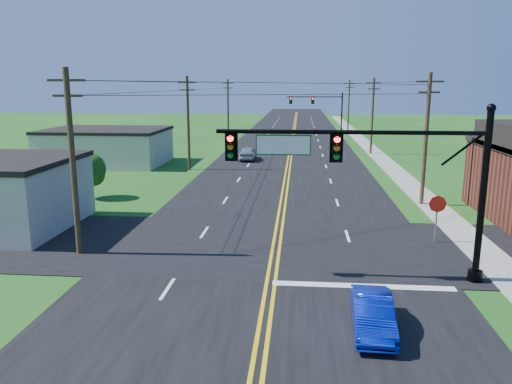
# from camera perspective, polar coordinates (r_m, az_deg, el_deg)

# --- Properties ---
(ground) EXTENTS (260.00, 260.00, 0.00)m
(ground) POSITION_cam_1_polar(r_m,az_deg,el_deg) (15.15, -0.67, -20.63)
(ground) COLOR #164513
(ground) RESTS_ON ground
(road_main) EXTENTS (16.00, 220.00, 0.04)m
(road_main) POSITION_cam_1_polar(r_m,az_deg,el_deg) (63.21, 3.84, 4.72)
(road_main) COLOR black
(road_main) RESTS_ON ground
(road_cross) EXTENTS (70.00, 10.00, 0.04)m
(road_cross) POSITION_cam_1_polar(r_m,az_deg,el_deg) (26.02, 1.96, -6.16)
(road_cross) COLOR black
(road_cross) RESTS_ON ground
(sidewalk) EXTENTS (2.00, 160.00, 0.08)m
(sidewalk) POSITION_cam_1_polar(r_m,az_deg,el_deg) (54.09, 14.81, 3.10)
(sidewalk) COLOR gray
(sidewalk) RESTS_ON ground
(signal_mast_main) EXTENTS (11.30, 0.60, 7.48)m
(signal_mast_main) POSITION_cam_1_polar(r_m,az_deg,el_deg) (21.18, 13.27, 2.46)
(signal_mast_main) COLOR black
(signal_mast_main) RESTS_ON ground
(signal_mast_far) EXTENTS (10.98, 0.60, 7.48)m
(signal_mast_far) POSITION_cam_1_polar(r_m,az_deg,el_deg) (92.79, 7.08, 9.84)
(signal_mast_far) COLOR black
(signal_mast_far) RESTS_ON ground
(cream_bldg_far) EXTENTS (12.20, 9.20, 3.70)m
(cream_bldg_far) POSITION_cam_1_polar(r_m,az_deg,el_deg) (54.95, -16.73, 5.04)
(cream_bldg_far) COLOR beige
(cream_bldg_far) RESTS_ON ground
(utility_pole_left_a) EXTENTS (1.80, 0.28, 9.00)m
(utility_pole_left_a) POSITION_cam_1_polar(r_m,az_deg,el_deg) (25.34, -20.24, 3.52)
(utility_pole_left_a) COLOR #332717
(utility_pole_left_a) RESTS_ON ground
(utility_pole_left_b) EXTENTS (1.80, 0.28, 9.00)m
(utility_pole_left_b) POSITION_cam_1_polar(r_m,az_deg,el_deg) (49.00, -7.77, 8.00)
(utility_pole_left_b) COLOR #332717
(utility_pole_left_b) RESTS_ON ground
(utility_pole_left_c) EXTENTS (1.80, 0.28, 9.00)m
(utility_pole_left_c) POSITION_cam_1_polar(r_m,az_deg,el_deg) (75.52, -3.22, 9.53)
(utility_pole_left_c) COLOR #332717
(utility_pole_left_c) RESTS_ON ground
(utility_pole_right_a) EXTENTS (1.80, 0.28, 9.00)m
(utility_pole_right_a) POSITION_cam_1_polar(r_m,az_deg,el_deg) (35.87, 18.85, 5.96)
(utility_pole_right_a) COLOR #332717
(utility_pole_right_a) RESTS_ON ground
(utility_pole_right_b) EXTENTS (1.80, 0.28, 9.00)m
(utility_pole_right_b) POSITION_cam_1_polar(r_m,az_deg,el_deg) (61.36, 13.16, 8.62)
(utility_pole_right_b) COLOR #332717
(utility_pole_right_b) RESTS_ON ground
(utility_pole_right_c) EXTENTS (1.80, 0.28, 9.00)m
(utility_pole_right_c) POSITION_cam_1_polar(r_m,az_deg,el_deg) (91.13, 10.55, 9.80)
(utility_pole_right_c) COLOR #332717
(utility_pole_right_c) RESTS_ON ground
(tree_right_back) EXTENTS (3.00, 3.00, 4.10)m
(tree_right_back) POSITION_cam_1_polar(r_m,az_deg,el_deg) (41.75, 25.66, 3.26)
(tree_right_back) COLOR #332717
(tree_right_back) RESTS_ON ground
(tree_left) EXTENTS (2.40, 2.40, 3.37)m
(tree_left) POSITION_cam_1_polar(r_m,az_deg,el_deg) (38.37, -18.53, 2.49)
(tree_left) COLOR #332717
(tree_left) RESTS_ON ground
(blue_car) EXTENTS (1.47, 3.80, 1.23)m
(blue_car) POSITION_cam_1_polar(r_m,az_deg,el_deg) (17.75, 13.17, -13.48)
(blue_car) COLOR #07199E
(blue_car) RESTS_ON ground
(distant_car) EXTENTS (1.81, 4.40, 1.49)m
(distant_car) POSITION_cam_1_polar(r_m,az_deg,el_deg) (55.24, -0.93, 4.43)
(distant_car) COLOR #A2A3A7
(distant_car) RESTS_ON ground
(stop_sign) EXTENTS (0.92, 0.10, 2.58)m
(stop_sign) POSITION_cam_1_polar(r_m,az_deg,el_deg) (27.69, 20.00, -1.82)
(stop_sign) COLOR slate
(stop_sign) RESTS_ON ground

